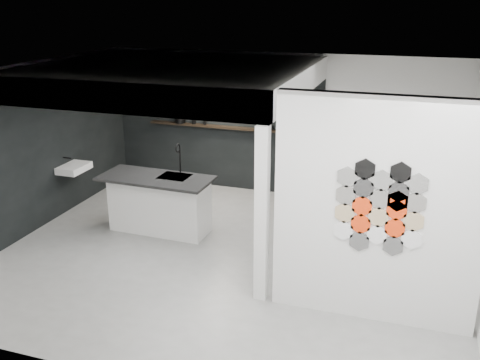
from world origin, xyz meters
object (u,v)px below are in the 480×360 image
Objects in this scene: stockpot at (180,119)px; glass_bowl at (284,128)px; partition_panel at (377,213)px; glass_vase at (284,128)px; kettle at (269,126)px; utensil_cup at (194,122)px; wall_basin at (74,168)px; kitchen_island at (160,203)px; bottle_dark at (205,121)px.

stockpot reaches higher than glass_bowl.
partition_panel reaches higher than glass_vase.
stockpot is at bearing 137.85° from partition_panel.
kettle is 1.58m from utensil_cup.
stockpot is 1.41× the size of glass_bowl.
wall_basin is 6.07× the size of utensil_cup.
glass_bowl is (2.19, 0.00, -0.03)m from stockpot.
partition_panel is 1.48× the size of kitchen_island.
wall_basin is 4.01m from glass_vase.
kettle is 0.31m from glass_vase.
utensil_cup is at bearing 99.89° from kitchen_island.
stockpot is at bearing 180.00° from utensil_cup.
partition_panel is at bearing -61.77° from glass_bowl.
stockpot is (-0.64, 2.34, 0.90)m from kitchen_island.
kitchen_island reaches higher than glass_bowl.
glass_vase is at bearing 31.35° from wall_basin.
stockpot reaches higher than kettle.
partition_panel is 18.52× the size of bottle_dark.
kitchen_island is 2.51m from bottle_dark.
utensil_cup is (1.50, 2.07, 0.52)m from wall_basin.
bottle_dark is at bearing 180.00° from glass_bowl.
kitchen_island is 2.80m from kettle.
bottle_dark is at bearing 49.88° from wall_basin.
stockpot is 2.19m from glass_vase.
glass_vase is (2.19, 0.00, -0.02)m from stockpot.
wall_basin is 3.89× the size of kettle.
kettle is at bearing 121.66° from partition_panel.
kitchen_island is at bearing 157.26° from partition_panel.
kitchen_island reaches higher than kettle.
stockpot is 2.19m from glass_bowl.
glass_bowl is at bearing 0.00° from stockpot.
wall_basin is 2.60m from utensil_cup.
glass_bowl is at bearing 0.00° from utensil_cup.
wall_basin is at bearing 161.77° from partition_panel.
stockpot is at bearing 59.93° from wall_basin.
wall_basin is 0.32× the size of kitchen_island.
kitchen_island is 12.85× the size of glass_bowl.
partition_panel is 4.03m from kitchen_island.
partition_panel is at bearing -60.19° from kettle.
stockpot is 1.89m from kettle.
partition_panel is 4.39m from glass_vase.
wall_basin is 2.89× the size of stockpot.
kettle is at bearing 0.00° from stockpot.
glass_bowl is at bearing 0.00° from bottle_dark.
glass_vase is at bearing 0.00° from utensil_cup.
glass_bowl is 0.01m from glass_vase.
kitchen_island reaches higher than stockpot.
glass_bowl is at bearing 0.00° from glass_vase.
glass_bowl is (3.39, 2.07, 0.52)m from wall_basin.
kettle reaches higher than wall_basin.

